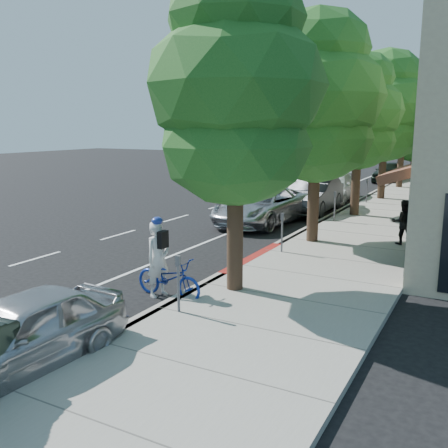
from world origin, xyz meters
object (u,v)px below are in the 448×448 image
Objects in this scene: street_tree_4 at (404,114)px; white_pickup at (333,187)px; street_tree_3 at (386,107)px; cyclist at (158,259)px; dark_sedan at (313,195)px; pedestrian at (403,222)px; street_tree_0 at (236,91)px; street_tree_2 at (359,113)px; street_tree_5 at (416,125)px; bicycle at (169,278)px; near_car_a at (21,333)px; silver_suv at (263,206)px; dark_suv_far at (389,172)px; street_tree_1 at (317,99)px.

street_tree_4 reaches higher than white_pickup.
street_tree_3 reaches higher than cyclist.
cyclist reaches higher than white_pickup.
white_pickup is (-2.44, -1.00, -4.38)m from street_tree_3.
dark_sedan is at bearing -110.67° from street_tree_3.
cyclist is at bearing 39.35° from pedestrian.
street_tree_0 is at bearing 46.25° from pedestrian.
street_tree_3 is at bearing 90.00° from street_tree_2.
street_tree_5 is at bearing 10.98° from cyclist.
bicycle is at bearing -92.98° from street_tree_4.
street_tree_2 is (0.00, 12.00, -0.24)m from street_tree_0.
street_tree_5 is 31.25m from bicycle.
white_pickup reaches higher than near_car_a.
near_car_a is (1.70, -13.97, -0.09)m from silver_suv.
dark_suv_far is at bearing 93.18° from near_car_a.
silver_suv is (-3.10, 2.71, -4.25)m from street_tree_1.
street_tree_0 is 5.11× the size of pedestrian.
street_tree_1 is at bearing -80.37° from white_pickup.
street_tree_0 is 1.01× the size of street_tree_4.
dark_suv_far is at bearing -99.84° from pedestrian.
dark_suv_far is (0.72, 15.71, -0.09)m from dark_sedan.
pedestrian reaches higher than silver_suv.
street_tree_3 is at bearing 90.00° from street_tree_1.
street_tree_5 is 31.22m from cyclist.
street_tree_0 reaches higher than street_tree_5.
street_tree_1 is at bearing -84.34° from dark_suv_far.
silver_suv is at bearing -101.46° from street_tree_4.
street_tree_1 reaches higher than street_tree_4.
dark_suv_far is at bearing 94.97° from street_tree_2.
pedestrian is (4.18, 7.95, 0.42)m from bicycle.
dark_suv_far is (-1.40, 4.09, -4.13)m from street_tree_4.
silver_suv is (-3.10, -9.29, -4.37)m from street_tree_3.
street_tree_2 reaches higher than dark_suv_far.
white_pickup reaches higher than bicycle.
street_tree_3 is at bearing -80.06° from dark_suv_far.
street_tree_5 reaches higher than dark_sedan.
street_tree_1 reaches higher than near_car_a.
street_tree_5 is at bearing -104.16° from pedestrian.
cyclist is 0.36× the size of dark_sedan.
bicycle is 9.88m from silver_suv.
street_tree_2 is (0.00, 6.00, -0.33)m from street_tree_1.
dark_suv_far is at bearing -126.21° from street_tree_5.
street_tree_0 is 1.06× the size of street_tree_2.
pedestrian is (4.48, 7.95, -0.02)m from cyclist.
street_tree_4 is at bearing 90.00° from street_tree_2.
street_tree_5 is 1.37× the size of white_pickup.
cyclist is 0.99× the size of bicycle.
cyclist is at bearing -94.81° from street_tree_3.
dark_sedan reaches higher than bicycle.
street_tree_0 reaches higher than dark_suv_far.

